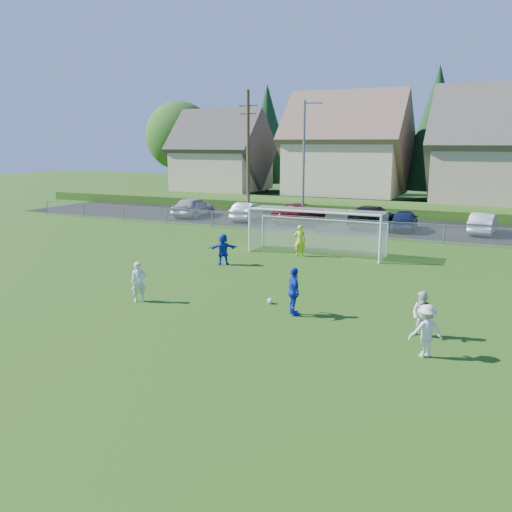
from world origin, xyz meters
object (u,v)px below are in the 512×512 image
(player_white_c, at_px, (426,331))
(player_blue_b, at_px, (223,249))
(car_d, at_px, (372,216))
(soccer_goal, at_px, (318,225))
(soccer_ball, at_px, (270,301))
(player_white_b, at_px, (422,315))
(car_a, at_px, (193,207))
(player_white_a, at_px, (139,282))
(car_c, at_px, (300,213))
(goalkeeper, at_px, (300,241))
(car_b, at_px, (247,211))
(car_f, at_px, (483,223))
(player_blue_a, at_px, (294,291))
(car_e, at_px, (404,220))

(player_white_c, bearing_deg, player_blue_b, -68.76)
(car_d, bearing_deg, soccer_goal, 94.88)
(soccer_ball, xyz_separation_m, player_white_b, (5.77, -1.35, 0.64))
(player_white_c, distance_m, soccer_goal, 14.76)
(soccer_goal, bearing_deg, car_a, 144.17)
(car_a, bearing_deg, player_white_c, 131.46)
(player_white_a, bearing_deg, car_c, 50.42)
(player_white_c, height_order, car_a, car_a)
(goalkeeper, relative_size, car_b, 0.40)
(goalkeeper, relative_size, car_f, 0.40)
(player_blue_b, height_order, car_b, player_blue_b)
(player_white_b, relative_size, car_a, 0.31)
(player_blue_a, bearing_deg, car_a, 2.27)
(player_white_b, distance_m, goalkeeper, 12.84)
(soccer_ball, bearing_deg, player_white_b, -13.20)
(player_white_c, xyz_separation_m, car_f, (0.45, 23.73, -0.07))
(goalkeeper, bearing_deg, car_b, -61.39)
(player_white_c, bearing_deg, soccer_ball, -57.55)
(player_white_a, height_order, car_a, car_a)
(goalkeeper, relative_size, car_d, 0.31)
(car_f, bearing_deg, car_e, 11.90)
(player_white_a, relative_size, car_e, 0.36)
(car_a, height_order, car_e, car_a)
(player_blue_a, distance_m, car_a, 27.01)
(player_blue_b, bearing_deg, car_b, -102.88)
(car_a, relative_size, soccer_goal, 0.64)
(player_white_a, xyz_separation_m, player_blue_a, (6.03, 0.91, 0.10))
(player_white_c, relative_size, player_blue_b, 0.98)
(car_b, xyz_separation_m, car_c, (4.22, 0.68, 0.05))
(car_a, bearing_deg, player_white_a, 114.54)
(car_e, bearing_deg, soccer_ball, 79.88)
(player_blue_b, height_order, goalkeeper, goalkeeper)
(car_d, xyz_separation_m, soccer_goal, (-0.53, -10.68, 0.83))
(soccer_ball, height_order, goalkeeper, goalkeeper)
(player_white_c, distance_m, player_blue_b, 13.59)
(soccer_ball, relative_size, car_f, 0.05)
(player_blue_a, distance_m, player_blue_b, 8.68)
(car_c, bearing_deg, car_b, 16.20)
(car_d, relative_size, soccer_goal, 0.74)
(car_a, bearing_deg, soccer_goal, 142.20)
(player_blue_a, height_order, car_e, player_blue_a)
(car_d, xyz_separation_m, car_f, (7.42, 0.37, -0.09))
(car_a, bearing_deg, player_blue_b, 124.07)
(soccer_ball, bearing_deg, player_blue_b, 132.83)
(player_white_b, height_order, car_f, player_white_b)
(soccer_goal, bearing_deg, player_white_c, -59.42)
(goalkeeper, xyz_separation_m, car_a, (-13.58, 11.29, -0.04))
(car_b, bearing_deg, player_white_b, 119.87)
(car_c, height_order, car_d, car_d)
(player_blue_a, distance_m, soccer_goal, 11.10)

